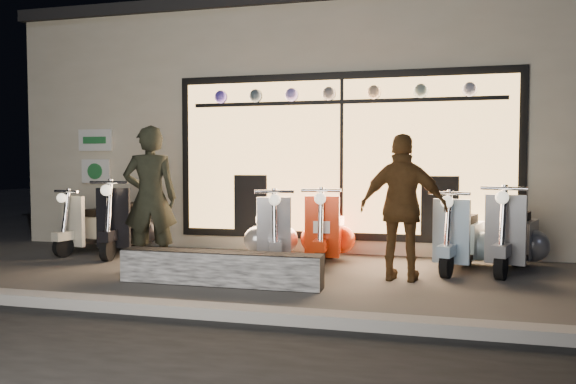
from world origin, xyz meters
name	(u,v)px	position (x,y,z in m)	size (l,w,h in m)	color
ground	(257,275)	(0.00, 0.00, 0.00)	(40.00, 40.00, 0.00)	#383533
kerb	(193,310)	(0.00, -2.00, 0.06)	(40.00, 0.25, 0.12)	slate
shop_building	(327,132)	(0.00, 4.98, 2.10)	(10.20, 6.23, 4.20)	beige
graffiti_barrier	(220,268)	(-0.25, -0.65, 0.20)	(2.46, 0.28, 0.40)	black
scooter_silver	(272,233)	(-0.09, 1.00, 0.42)	(0.78, 1.45, 1.04)	black
scooter_red	(327,233)	(0.69, 1.22, 0.42)	(0.52, 1.48, 1.05)	black
scooter_black	(128,224)	(-2.57, 1.27, 0.45)	(0.67, 1.59, 1.13)	black
scooter_cream	(99,227)	(-3.12, 1.29, 0.40)	(0.67, 1.39, 0.99)	black
scooter_blue	(462,238)	(2.58, 1.14, 0.42)	(0.74, 1.46, 1.04)	black
scooter_grey	(514,237)	(3.27, 1.24, 0.44)	(0.81, 1.54, 1.11)	black
man	(150,198)	(-1.52, 0.03, 0.97)	(0.71, 0.47, 1.95)	black
woman	(403,207)	(1.84, 0.14, 0.90)	(1.06, 0.44, 1.81)	brown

